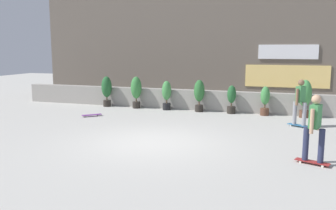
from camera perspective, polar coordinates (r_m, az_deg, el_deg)
name	(u,v)px	position (r m, az deg, el deg)	size (l,w,h in m)	color
ground_plane	(152,142)	(10.70, -2.56, -5.96)	(48.00, 48.00, 0.00)	#B2AFA8
planter_wall	(199,100)	(16.25, 5.03, 0.79)	(18.00, 0.40, 0.90)	gray
building_backdrop	(217,39)	(20.00, 7.87, 10.32)	(20.00, 2.08, 6.50)	#60564C
potted_plant_0	(107,89)	(17.36, -9.76, 2.51)	(0.49, 0.49, 1.45)	#2D2823
potted_plant_1	(136,90)	(16.69, -5.10, 2.41)	(0.50, 0.50, 1.48)	#2D2823
potted_plant_2	(167,94)	(16.17, -0.22, 1.82)	(0.43, 0.43, 1.32)	black
potted_plant_3	(199,94)	(15.75, 5.01, 1.83)	(0.47, 0.47, 1.41)	#2D2823
potted_plant_4	(232,99)	(15.50, 10.10, 1.03)	(0.37, 0.37, 1.21)	#2D2823
potted_plant_5	(265,100)	(15.37, 15.22, 0.79)	(0.37, 0.37, 1.22)	brown
potted_plant_6	(305,96)	(15.33, 20.99, 1.40)	(0.53, 0.53, 1.53)	brown
skater_far_right	(315,126)	(9.17, 22.35, -3.14)	(0.82, 0.53, 1.70)	maroon
skater_mid_plaza	(300,101)	(13.40, 20.33, 0.63)	(0.79, 0.57, 1.70)	#266699
skateboard_near_camera	(92,115)	(15.01, -12.06, -1.56)	(0.70, 0.71, 0.08)	#72338C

